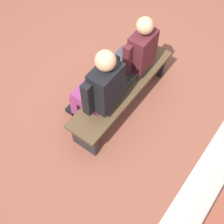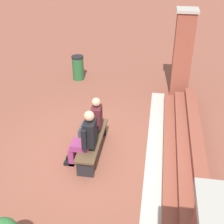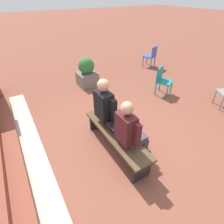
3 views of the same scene
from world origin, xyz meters
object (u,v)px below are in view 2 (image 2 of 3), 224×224
at_px(laptop, 93,137).
at_px(person_student, 92,121).
at_px(bench, 92,142).
at_px(person_adult, 85,137).
at_px(litter_bin, 78,68).

bearing_deg(laptop, person_student, -168.28).
xyz_separation_m(bench, person_adult, (0.39, -0.07, 0.39)).
relative_size(person_student, laptop, 4.16).
height_order(person_adult, laptop, person_adult).
distance_m(bench, person_student, 0.51).
bearing_deg(bench, litter_bin, -161.38).
relative_size(bench, person_adult, 1.27).
distance_m(laptop, litter_bin, 4.40).
relative_size(person_adult, litter_bin, 1.64).
bearing_deg(person_adult, person_student, 179.64).
height_order(person_student, person_adult, person_adult).
distance_m(person_student, person_adult, 0.74).
bearing_deg(bench, person_student, -169.22).
bearing_deg(laptop, person_adult, -12.98).
height_order(person_student, laptop, person_student).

